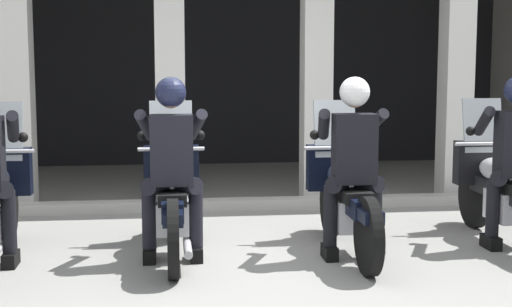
% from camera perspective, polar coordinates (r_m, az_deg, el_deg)
% --- Properties ---
extents(ground_plane, '(80.00, 80.00, 0.00)m').
position_cam_1_polar(ground_plane, '(9.53, -1.82, -3.33)').
color(ground_plane, gray).
extents(station_building, '(10.02, 4.18, 3.37)m').
position_cam_1_polar(station_building, '(11.11, -2.03, 9.02)').
color(station_building, black).
rests_on(station_building, ground).
extents(kerb_strip, '(9.52, 0.24, 0.12)m').
position_cam_1_polar(kerb_strip, '(8.72, -0.57, -3.88)').
color(kerb_strip, '#B7B5AD').
rests_on(kerb_strip, ground).
extents(motorcycle_center_left, '(0.62, 2.04, 1.35)m').
position_cam_1_polar(motorcycle_center_left, '(6.70, -6.43, -3.40)').
color(motorcycle_center_left, black).
rests_on(motorcycle_center_left, ground).
extents(police_officer_center_left, '(0.63, 0.61, 1.58)m').
position_cam_1_polar(police_officer_center_left, '(6.36, -6.48, 0.02)').
color(police_officer_center_left, black).
rests_on(police_officer_center_left, ground).
extents(motorcycle_center_right, '(0.62, 2.04, 1.35)m').
position_cam_1_polar(motorcycle_center_right, '(6.80, 6.83, -3.26)').
color(motorcycle_center_right, black).
rests_on(motorcycle_center_right, ground).
extents(police_officer_center_right, '(0.63, 0.61, 1.58)m').
position_cam_1_polar(police_officer_center_right, '(6.46, 7.46, 0.12)').
color(police_officer_center_right, black).
rests_on(police_officer_center_right, ground).
extents(motorcycle_far_right, '(0.62, 2.04, 1.35)m').
position_cam_1_polar(motorcycle_far_right, '(7.49, 18.16, -2.62)').
color(motorcycle_far_right, black).
rests_on(motorcycle_far_right, ground).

